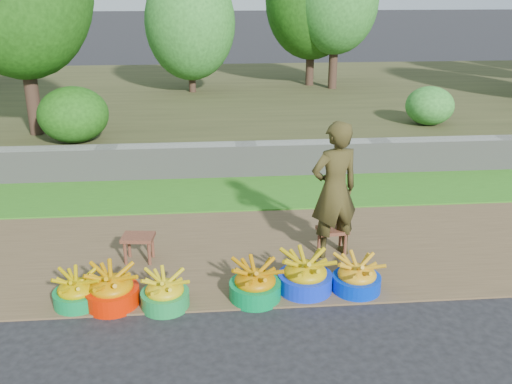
{
  "coord_description": "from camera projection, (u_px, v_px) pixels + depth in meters",
  "views": [
    {
      "loc": [
        -0.62,
        -4.82,
        3.03
      ],
      "look_at": [
        -0.08,
        1.3,
        0.75
      ],
      "focal_mm": 40.0,
      "sensor_mm": 36.0,
      "label": 1
    }
  ],
  "objects": [
    {
      "name": "ground_plane",
      "position": [
        276.0,
        309.0,
        5.6
      ],
      "size": [
        120.0,
        120.0,
        0.0
      ],
      "primitive_type": "plane",
      "color": "black",
      "rests_on": "ground"
    },
    {
      "name": "dirt_shoulder",
      "position": [
        263.0,
        252.0,
        6.77
      ],
      "size": [
        80.0,
        2.5,
        0.02
      ],
      "primitive_type": "cube",
      "color": "brown",
      "rests_on": "ground"
    },
    {
      "name": "grass_verge",
      "position": [
        250.0,
        192.0,
        8.63
      ],
      "size": [
        80.0,
        1.5,
        0.04
      ],
      "primitive_type": "cube",
      "color": "#30741B",
      "rests_on": "ground"
    },
    {
      "name": "retaining_wall",
      "position": [
        246.0,
        160.0,
        9.34
      ],
      "size": [
        80.0,
        0.35,
        0.55
      ],
      "primitive_type": "cube",
      "color": "gray",
      "rests_on": "ground"
    },
    {
      "name": "earth_bank",
      "position": [
        231.0,
        102.0,
        13.92
      ],
      "size": [
        80.0,
        10.0,
        0.5
      ],
      "primitive_type": "cube",
      "color": "#3B3C1E",
      "rests_on": "ground"
    },
    {
      "name": "basin_a",
      "position": [
        77.0,
        292.0,
        5.61
      ],
      "size": [
        0.47,
        0.47,
        0.35
      ],
      "color": "#097E3A",
      "rests_on": "ground"
    },
    {
      "name": "basin_b",
      "position": [
        112.0,
        289.0,
        5.61
      ],
      "size": [
        0.53,
        0.53,
        0.4
      ],
      "color": "red",
      "rests_on": "ground"
    },
    {
      "name": "basin_c",
      "position": [
        165.0,
        293.0,
        5.58
      ],
      "size": [
        0.48,
        0.48,
        0.35
      ],
      "color": "#178239",
      "rests_on": "ground"
    },
    {
      "name": "basin_d",
      "position": [
        255.0,
        284.0,
        5.72
      ],
      "size": [
        0.52,
        0.52,
        0.39
      ],
      "color": "#007B38",
      "rests_on": "ground"
    },
    {
      "name": "basin_e",
      "position": [
        305.0,
        275.0,
        5.85
      ],
      "size": [
        0.56,
        0.56,
        0.42
      ],
      "color": "#0C29D3",
      "rests_on": "ground"
    },
    {
      "name": "basin_f",
      "position": [
        357.0,
        277.0,
        5.86
      ],
      "size": [
        0.5,
        0.5,
        0.37
      ],
      "color": "#0029BF",
      "rests_on": "ground"
    },
    {
      "name": "stool_left",
      "position": [
        138.0,
        241.0,
        6.44
      ],
      "size": [
        0.38,
        0.31,
        0.31
      ],
      "rotation": [
        0.0,
        0.0,
        -0.12
      ],
      "color": "brown",
      "rests_on": "dirt_shoulder"
    },
    {
      "name": "stool_right",
      "position": [
        332.0,
        233.0,
        6.65
      ],
      "size": [
        0.37,
        0.29,
        0.3
      ],
      "rotation": [
        0.0,
        0.0,
        0.09
      ],
      "color": "brown",
      "rests_on": "dirt_shoulder"
    },
    {
      "name": "vendor_woman",
      "position": [
        334.0,
        190.0,
        6.41
      ],
      "size": [
        0.67,
        0.54,
        1.6
      ],
      "primitive_type": "imported",
      "rotation": [
        0.0,
        0.0,
        3.44
      ],
      "color": "black",
      "rests_on": "dirt_shoulder"
    }
  ]
}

